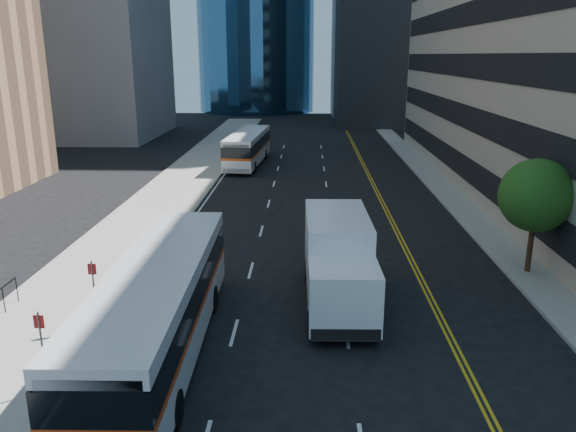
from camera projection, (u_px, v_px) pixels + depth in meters
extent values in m
plane|color=black|center=(335.00, 364.00, 17.92)|extent=(160.00, 160.00, 0.00)
cube|color=gray|center=(181.00, 185.00, 42.27)|extent=(5.00, 90.00, 0.15)
cube|color=gray|center=(441.00, 187.00, 41.61)|extent=(2.00, 90.00, 0.15)
cylinder|color=#332114|center=(530.00, 248.00, 24.96)|extent=(0.24, 0.24, 2.20)
sphere|color=#183F12|center=(537.00, 195.00, 24.30)|extent=(3.20, 3.20, 3.20)
cube|color=silver|center=(160.00, 329.00, 18.25)|extent=(2.92, 12.31, 1.12)
cube|color=#CC4113|center=(159.00, 311.00, 18.07)|extent=(2.94, 12.33, 0.22)
cube|color=black|center=(158.00, 295.00, 17.91)|extent=(2.94, 12.33, 0.92)
cube|color=silver|center=(156.00, 272.00, 17.70)|extent=(2.92, 12.31, 0.51)
cylinder|color=black|center=(84.00, 408.00, 14.84)|extent=(0.33, 1.03, 1.02)
cylinder|color=black|center=(174.00, 409.00, 14.81)|extent=(0.33, 1.03, 1.02)
cylinder|color=black|center=(149.00, 299.00, 21.52)|extent=(0.33, 1.03, 1.02)
cylinder|color=black|center=(212.00, 299.00, 21.49)|extent=(0.33, 1.03, 1.02)
cube|color=white|center=(248.00, 155.00, 50.29)|extent=(3.17, 11.33, 1.03)
cube|color=#C74B12|center=(248.00, 149.00, 50.13)|extent=(3.19, 11.35, 0.21)
cube|color=black|center=(248.00, 143.00, 49.98)|extent=(3.19, 11.35, 0.84)
cube|color=white|center=(248.00, 135.00, 49.79)|extent=(3.17, 11.33, 0.47)
cylinder|color=black|center=(229.00, 166.00, 47.29)|extent=(0.34, 0.95, 0.93)
cylinder|color=black|center=(254.00, 167.00, 47.08)|extent=(0.34, 0.95, 0.93)
cylinder|color=black|center=(242.00, 154.00, 53.36)|extent=(0.34, 0.95, 0.93)
cylinder|color=black|center=(265.00, 154.00, 53.14)|extent=(0.34, 0.95, 0.93)
cube|color=white|center=(344.00, 296.00, 19.41)|extent=(2.50, 2.30, 2.14)
cube|color=black|center=(347.00, 297.00, 18.37)|extent=(2.24, 0.12, 1.12)
cube|color=white|center=(337.00, 246.00, 22.66)|extent=(2.56, 4.94, 2.65)
cube|color=black|center=(338.00, 292.00, 22.01)|extent=(2.01, 6.76, 0.25)
cylinder|color=black|center=(312.00, 325.00, 19.50)|extent=(0.31, 0.98, 0.98)
cylinder|color=black|center=(375.00, 325.00, 19.47)|extent=(0.31, 0.98, 0.98)
cylinder|color=black|center=(308.00, 270.00, 24.39)|extent=(0.31, 0.98, 0.98)
cylinder|color=black|center=(359.00, 271.00, 24.36)|extent=(0.31, 0.98, 0.98)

